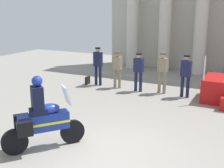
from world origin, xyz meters
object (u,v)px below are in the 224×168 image
(briefcase_on_ground, at_px, (88,80))
(officer_in_row_0, at_px, (98,63))
(officer_in_row_2, at_px, (138,69))
(officer_in_row_3, at_px, (162,70))
(officer_in_row_4, at_px, (186,73))
(officer_in_row_1, at_px, (117,67))
(motorcycle_with_rider, at_px, (41,119))

(briefcase_on_ground, bearing_deg, officer_in_row_0, 7.03)
(officer_in_row_2, height_order, officer_in_row_3, officer_in_row_3)
(officer_in_row_0, height_order, officer_in_row_4, officer_in_row_0)
(officer_in_row_2, xyz_separation_m, briefcase_on_ground, (-2.57, 0.08, -0.79))
(officer_in_row_3, height_order, briefcase_on_ground, officer_in_row_3)
(officer_in_row_0, bearing_deg, officer_in_row_4, -174.49)
(officer_in_row_1, relative_size, officer_in_row_4, 0.95)
(officer_in_row_3, distance_m, motorcycle_with_rider, 6.28)
(officer_in_row_1, bearing_deg, officer_in_row_3, -171.51)
(officer_in_row_1, distance_m, motorcycle_with_rider, 6.17)
(officer_in_row_0, height_order, officer_in_row_1, officer_in_row_0)
(officer_in_row_4, bearing_deg, briefcase_on_ground, 6.51)
(officer_in_row_3, height_order, motorcycle_with_rider, motorcycle_with_rider)
(officer_in_row_2, bearing_deg, motorcycle_with_rider, 95.09)
(officer_in_row_0, xyz_separation_m, briefcase_on_ground, (-0.53, -0.07, -0.85))
(officer_in_row_2, bearing_deg, officer_in_row_4, -171.85)
(officer_in_row_2, bearing_deg, officer_in_row_1, 0.48)
(officer_in_row_3, bearing_deg, officer_in_row_1, 8.49)
(officer_in_row_1, height_order, officer_in_row_2, officer_in_row_2)
(officer_in_row_3, bearing_deg, briefcase_on_ground, 8.52)
(motorcycle_with_rider, xyz_separation_m, briefcase_on_ground, (-2.36, 6.07, -0.61))
(officer_in_row_2, distance_m, officer_in_row_3, 1.00)
(officer_in_row_4, height_order, motorcycle_with_rider, motorcycle_with_rider)
(officer_in_row_3, relative_size, briefcase_on_ground, 4.72)
(officer_in_row_0, bearing_deg, motorcycle_with_rider, 113.65)
(officer_in_row_3, xyz_separation_m, officer_in_row_4, (0.99, -0.13, -0.01))
(officer_in_row_4, bearing_deg, officer_in_row_1, 5.48)
(motorcycle_with_rider, bearing_deg, officer_in_row_4, 18.59)
(officer_in_row_0, relative_size, officer_in_row_2, 1.06)
(officer_in_row_2, height_order, officer_in_row_4, officer_in_row_4)
(officer_in_row_2, xyz_separation_m, motorcycle_with_rider, (-0.20, -5.99, -0.18))
(officer_in_row_3, distance_m, officer_in_row_4, 1.00)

